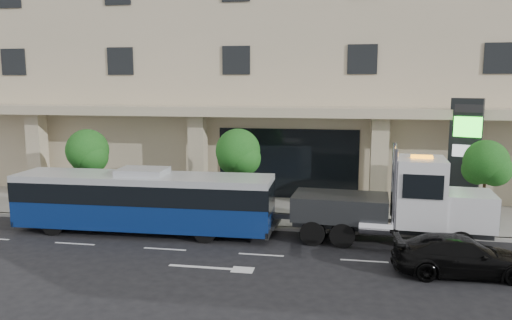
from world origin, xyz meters
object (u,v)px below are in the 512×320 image
Objects in this scene: tow_truck at (399,204)px; city_bus at (144,200)px; black_sedan at (461,256)px; signage_pylon at (464,157)px.

city_bus is at bearing -174.80° from tow_truck.
city_bus is 1.27× the size of tow_truck.
black_sedan is (13.03, -2.85, -0.81)m from city_bus.
signage_pylon is (3.52, 4.58, 1.41)m from tow_truck.
signage_pylon is at bearing 56.31° from tow_truck.
city_bus is at bearing 74.35° from black_sedan.
black_sedan is at bearing -80.46° from signage_pylon.
black_sedan is at bearing -55.25° from tow_truck.
black_sedan is at bearing -13.50° from city_bus.
tow_truck is at bearing 0.16° from city_bus.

